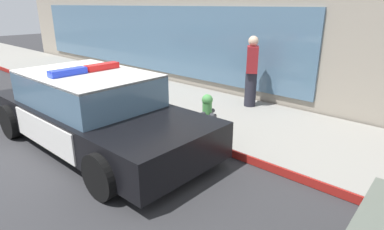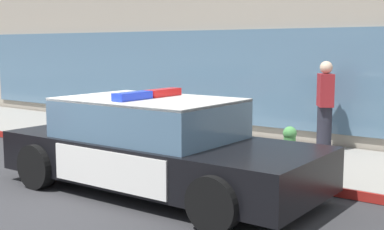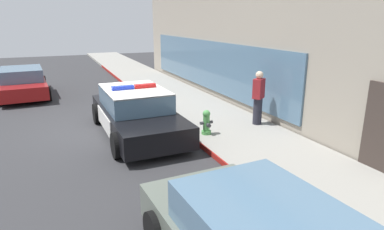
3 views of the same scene
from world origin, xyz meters
name	(u,v)px [view 3 (image 3 of 3)]	position (x,y,z in m)	size (l,w,h in m)	color
ground	(100,126)	(0.00, 0.00, 0.00)	(48.00, 48.00, 0.00)	#303033
sidewalk	(202,112)	(0.00, 3.73, 0.07)	(48.00, 2.91, 0.15)	gray
curb_red_paint	(165,117)	(0.00, 2.26, 0.08)	(28.80, 0.04, 0.14)	maroon
storefront_building	(344,4)	(-0.24, 10.45, 4.03)	(21.30, 10.53, 8.07)	gray
police_cruiser	(136,112)	(1.14, 0.97, 0.68)	(4.89, 2.19, 1.49)	black
fire_hydrant	(206,123)	(2.45, 2.71, 0.50)	(0.34, 0.39, 0.73)	#4C994C
car_far_lane	(23,82)	(-5.97, -2.50, 0.63)	(4.72, 2.28, 1.29)	maroon
pedestrian_on_sidewalk	(258,98)	(2.22, 4.64, 1.01)	(0.44, 0.48, 1.71)	#23232D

